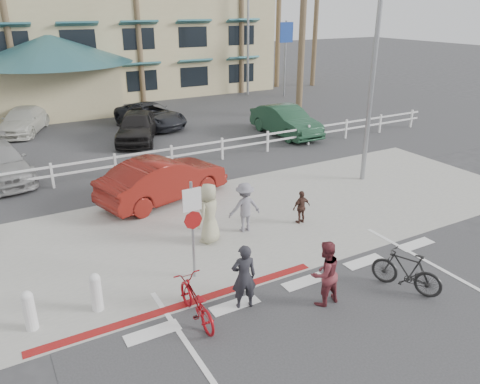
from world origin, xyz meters
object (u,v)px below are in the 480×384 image
car_white_sedan (163,179)px  bike_red (196,302)px  bike_black (406,271)px  sign_post (193,226)px

car_white_sedan → bike_red: bearing=148.5°
bike_red → bike_black: 5.13m
car_white_sedan → sign_post: bearing=151.1°
sign_post → bike_red: bearing=-113.0°
sign_post → bike_black: 5.30m
sign_post → car_white_sedan: sign_post is taller
bike_black → sign_post: bearing=-59.7°
bike_red → bike_black: bearing=165.0°
bike_black → car_white_sedan: size_ratio=0.37×
sign_post → bike_red: 2.02m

